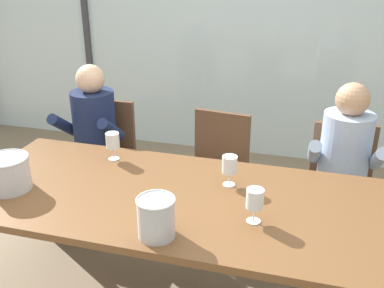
{
  "coord_description": "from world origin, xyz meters",
  "views": [
    {
      "loc": [
        0.64,
        -1.94,
        1.94
      ],
      "look_at": [
        0.0,
        0.35,
        0.9
      ],
      "focal_mm": 41.28,
      "sensor_mm": 36.0,
      "label": 1
    }
  ],
  "objects_px": {
    "person_pale_blue_shirt": "(344,164)",
    "wine_glass_near_bucket": "(255,199)",
    "chair_near_curtain": "(105,149)",
    "chair_center": "(341,180)",
    "ice_bucket_secondary": "(156,217)",
    "dining_table": "(174,206)",
    "chair_left_of_center": "(216,164)",
    "wine_glass_center_pour": "(113,142)",
    "ice_bucket_primary": "(8,173)",
    "person_navy_polo": "(91,136)",
    "wine_glass_by_left_taster": "(230,166)"
  },
  "relations": [
    {
      "from": "wine_glass_by_left_taster",
      "to": "wine_glass_near_bucket",
      "type": "distance_m",
      "value": 0.37
    },
    {
      "from": "chair_left_of_center",
      "to": "wine_glass_center_pour",
      "type": "xyz_separation_m",
      "value": [
        -0.53,
        -0.57,
        0.35
      ]
    },
    {
      "from": "chair_near_curtain",
      "to": "ice_bucket_secondary",
      "type": "distance_m",
      "value": 1.62
    },
    {
      "from": "chair_center",
      "to": "person_pale_blue_shirt",
      "type": "xyz_separation_m",
      "value": [
        -0.01,
        -0.11,
        0.17
      ]
    },
    {
      "from": "chair_center",
      "to": "person_pale_blue_shirt",
      "type": "bearing_deg",
      "value": -96.0
    },
    {
      "from": "dining_table",
      "to": "wine_glass_near_bucket",
      "type": "xyz_separation_m",
      "value": [
        0.44,
        -0.14,
        0.19
      ]
    },
    {
      "from": "chair_left_of_center",
      "to": "wine_glass_near_bucket",
      "type": "xyz_separation_m",
      "value": [
        0.41,
        -1.03,
        0.36
      ]
    },
    {
      "from": "ice_bucket_primary",
      "to": "person_pale_blue_shirt",
      "type": "bearing_deg",
      "value": 27.88
    },
    {
      "from": "person_pale_blue_shirt",
      "to": "wine_glass_by_left_taster",
      "type": "distance_m",
      "value": 0.88
    },
    {
      "from": "ice_bucket_secondary",
      "to": "wine_glass_by_left_taster",
      "type": "relative_size",
      "value": 1.11
    },
    {
      "from": "chair_center",
      "to": "wine_glass_near_bucket",
      "type": "xyz_separation_m",
      "value": [
        -0.46,
        -1.02,
        0.36
      ]
    },
    {
      "from": "chair_center",
      "to": "person_navy_polo",
      "type": "height_order",
      "value": "person_navy_polo"
    },
    {
      "from": "dining_table",
      "to": "chair_center",
      "type": "height_order",
      "value": "chair_center"
    },
    {
      "from": "chair_near_curtain",
      "to": "person_pale_blue_shirt",
      "type": "distance_m",
      "value": 1.78
    },
    {
      "from": "person_pale_blue_shirt",
      "to": "wine_glass_center_pour",
      "type": "relative_size",
      "value": 6.94
    },
    {
      "from": "wine_glass_center_pour",
      "to": "ice_bucket_secondary",
      "type": "bearing_deg",
      "value": -52.38
    },
    {
      "from": "chair_center",
      "to": "ice_bucket_primary",
      "type": "height_order",
      "value": "ice_bucket_primary"
    },
    {
      "from": "chair_center",
      "to": "person_pale_blue_shirt",
      "type": "distance_m",
      "value": 0.21
    },
    {
      "from": "person_pale_blue_shirt",
      "to": "wine_glass_center_pour",
      "type": "bearing_deg",
      "value": -161.65
    },
    {
      "from": "ice_bucket_primary",
      "to": "wine_glass_center_pour",
      "type": "distance_m",
      "value": 0.63
    },
    {
      "from": "chair_center",
      "to": "wine_glass_near_bucket",
      "type": "relative_size",
      "value": 5.11
    },
    {
      "from": "person_pale_blue_shirt",
      "to": "ice_bucket_primary",
      "type": "bearing_deg",
      "value": -151.4
    },
    {
      "from": "ice_bucket_primary",
      "to": "wine_glass_near_bucket",
      "type": "distance_m",
      "value": 1.33
    },
    {
      "from": "ice_bucket_primary",
      "to": "wine_glass_center_pour",
      "type": "bearing_deg",
      "value": 52.34
    },
    {
      "from": "dining_table",
      "to": "ice_bucket_primary",
      "type": "relative_size",
      "value": 9.58
    },
    {
      "from": "person_pale_blue_shirt",
      "to": "wine_glass_near_bucket",
      "type": "distance_m",
      "value": 1.03
    },
    {
      "from": "chair_center",
      "to": "ice_bucket_secondary",
      "type": "relative_size",
      "value": 4.62
    },
    {
      "from": "ice_bucket_secondary",
      "to": "wine_glass_near_bucket",
      "type": "relative_size",
      "value": 1.11
    },
    {
      "from": "chair_near_curtain",
      "to": "chair_center",
      "type": "distance_m",
      "value": 1.77
    },
    {
      "from": "chair_center",
      "to": "ice_bucket_secondary",
      "type": "xyz_separation_m",
      "value": [
        -0.87,
        -1.25,
        0.33
      ]
    },
    {
      "from": "person_navy_polo",
      "to": "wine_glass_center_pour",
      "type": "height_order",
      "value": "person_navy_polo"
    },
    {
      "from": "ice_bucket_secondary",
      "to": "wine_glass_center_pour",
      "type": "relative_size",
      "value": 1.11
    },
    {
      "from": "chair_left_of_center",
      "to": "person_navy_polo",
      "type": "xyz_separation_m",
      "value": [
        -0.93,
        -0.13,
        0.17
      ]
    },
    {
      "from": "ice_bucket_primary",
      "to": "wine_glass_near_bucket",
      "type": "xyz_separation_m",
      "value": [
        1.33,
        0.04,
        0.03
      ]
    },
    {
      "from": "dining_table",
      "to": "ice_bucket_primary",
      "type": "bearing_deg",
      "value": -168.96
    },
    {
      "from": "person_pale_blue_shirt",
      "to": "chair_near_curtain",
      "type": "bearing_deg",
      "value": 175.52
    },
    {
      "from": "dining_table",
      "to": "person_navy_polo",
      "type": "distance_m",
      "value": 1.18
    },
    {
      "from": "chair_left_of_center",
      "to": "ice_bucket_secondary",
      "type": "distance_m",
      "value": 1.3
    },
    {
      "from": "chair_center",
      "to": "ice_bucket_primary",
      "type": "distance_m",
      "value": 2.1
    },
    {
      "from": "chair_near_curtain",
      "to": "chair_left_of_center",
      "type": "bearing_deg",
      "value": -3.04
    },
    {
      "from": "person_navy_polo",
      "to": "wine_glass_near_bucket",
      "type": "distance_m",
      "value": 1.63
    },
    {
      "from": "chair_near_curtain",
      "to": "chair_center",
      "type": "xyz_separation_m",
      "value": [
        1.77,
        -0.05,
        0.0
      ]
    },
    {
      "from": "chair_near_curtain",
      "to": "person_pale_blue_shirt",
      "type": "relative_size",
      "value": 0.74
    },
    {
      "from": "dining_table",
      "to": "chair_center",
      "type": "xyz_separation_m",
      "value": [
        0.9,
        0.88,
        -0.16
      ]
    },
    {
      "from": "wine_glass_by_left_taster",
      "to": "person_navy_polo",
      "type": "bearing_deg",
      "value": 153.43
    },
    {
      "from": "person_navy_polo",
      "to": "wine_glass_by_left_taster",
      "type": "xyz_separation_m",
      "value": [
        1.16,
        -0.58,
        0.18
      ]
    },
    {
      "from": "chair_left_of_center",
      "to": "wine_glass_by_left_taster",
      "type": "height_order",
      "value": "wine_glass_by_left_taster"
    },
    {
      "from": "wine_glass_near_bucket",
      "to": "wine_glass_center_pour",
      "type": "xyz_separation_m",
      "value": [
        -0.94,
        0.46,
        -0.0
      ]
    },
    {
      "from": "ice_bucket_primary",
      "to": "wine_glass_center_pour",
      "type": "xyz_separation_m",
      "value": [
        0.38,
        0.5,
        0.02
      ]
    },
    {
      "from": "person_pale_blue_shirt",
      "to": "ice_bucket_primary",
      "type": "height_order",
      "value": "person_pale_blue_shirt"
    }
  ]
}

